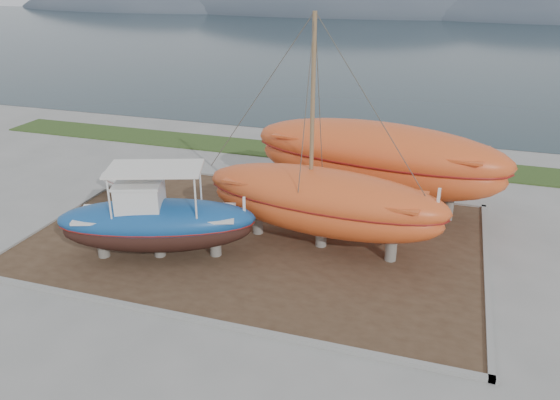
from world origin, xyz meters
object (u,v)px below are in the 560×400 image
(white_dinghy, at_px, (132,184))
(orange_sailboat, at_px, (324,139))
(blue_caique, at_px, (156,213))
(orange_bare_hull, at_px, (376,167))

(white_dinghy, distance_m, orange_sailboat, 11.06)
(blue_caique, relative_size, white_dinghy, 1.98)
(blue_caique, xyz_separation_m, orange_sailboat, (5.77, 2.74, 2.68))
(white_dinghy, height_order, orange_sailboat, orange_sailboat)
(white_dinghy, relative_size, orange_sailboat, 0.39)
(white_dinghy, bearing_deg, orange_bare_hull, 21.97)
(blue_caique, xyz_separation_m, white_dinghy, (-4.32, 5.01, -1.24))
(orange_bare_hull, bearing_deg, blue_caique, -125.71)
(blue_caique, xyz_separation_m, orange_bare_hull, (7.13, 7.38, 0.13))
(blue_caique, distance_m, orange_sailboat, 6.92)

